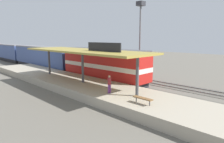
{
  "coord_description": "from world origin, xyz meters",
  "views": [
    {
      "loc": [
        -18.53,
        -18.8,
        6.05
      ],
      "look_at": [
        -1.38,
        -1.6,
        2.0
      ],
      "focal_mm": 32.3,
      "sensor_mm": 36.0,
      "label": 1
    }
  ],
  "objects": [
    {
      "name": "platform_bench",
      "position": [
        -6.0,
        -9.67,
        1.34
      ],
      "size": [
        0.44,
        1.7,
        0.5
      ],
      "color": "#333338",
      "rests_on": "platform"
    },
    {
      "name": "track_far",
      "position": [
        4.6,
        0.0,
        0.03
      ],
      "size": [
        3.2,
        110.0,
        0.16
      ],
      "color": "#565249",
      "rests_on": "ground"
    },
    {
      "name": "platform",
      "position": [
        -4.6,
        0.0,
        0.45
      ],
      "size": [
        6.0,
        44.0,
        0.9
      ],
      "primitive_type": "cube",
      "color": "#A89E89",
      "rests_on": "ground"
    },
    {
      "name": "freight_car",
      "position": [
        4.6,
        6.49,
        1.97
      ],
      "size": [
        2.8,
        12.0,
        3.54
      ],
      "color": "#28282D",
      "rests_on": "track_far"
    },
    {
      "name": "light_mast",
      "position": [
        7.8,
        1.23,
        8.4
      ],
      "size": [
        1.1,
        1.1,
        11.7
      ],
      "color": "slate",
      "rests_on": "ground"
    },
    {
      "name": "track_near",
      "position": [
        0.0,
        0.0,
        0.03
      ],
      "size": [
        3.2,
        110.0,
        0.16
      ],
      "color": "#565249",
      "rests_on": "ground"
    },
    {
      "name": "station_canopy",
      "position": [
        -4.6,
        -0.09,
        4.53
      ],
      "size": [
        5.2,
        18.0,
        4.7
      ],
      "color": "#47474C",
      "rests_on": "platform"
    },
    {
      "name": "locomotive",
      "position": [
        0.0,
        1.6,
        2.41
      ],
      "size": [
        2.93,
        14.43,
        4.44
      ],
      "color": "#28282D",
      "rests_on": "track_near"
    },
    {
      "name": "person_waiting",
      "position": [
        -5.67,
        -5.55,
        1.85
      ],
      "size": [
        0.34,
        0.34,
        1.71
      ],
      "color": "#663375",
      "rests_on": "platform"
    },
    {
      "name": "passenger_carriage_front",
      "position": [
        0.0,
        19.6,
        2.31
      ],
      "size": [
        2.9,
        20.0,
        4.24
      ],
      "color": "#28282D",
      "rests_on": "track_near"
    },
    {
      "name": "passenger_carriage_rear",
      "position": [
        0.0,
        40.4,
        2.31
      ],
      "size": [
        2.9,
        20.0,
        4.24
      ],
      "color": "#28282D",
      "rests_on": "track_near"
    },
    {
      "name": "ground_plane",
      "position": [
        2.0,
        0.0,
        0.0
      ],
      "size": [
        120.0,
        120.0,
        0.0
      ],
      "primitive_type": "plane",
      "color": "#666056"
    }
  ]
}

